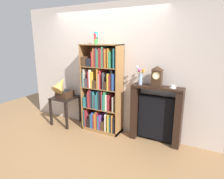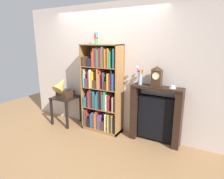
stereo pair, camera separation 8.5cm
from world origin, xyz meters
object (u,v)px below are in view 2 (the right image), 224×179
object	(u,v)px
cup_stack	(96,38)
flower_vase	(140,75)
teacup_with_saucer	(173,87)
bookshelf	(101,93)
side_table_left	(66,103)
gramophone	(63,88)
fireplace_mantel	(156,115)
mantel_clock	(157,76)

from	to	relation	value
cup_stack	flower_vase	distance (m)	1.16
cup_stack	teacup_with_saucer	bearing A→B (deg)	0.96
bookshelf	cup_stack	distance (m)	1.11
cup_stack	side_table_left	xyz separation A→B (m)	(-0.80, -0.12, -1.45)
bookshelf	gramophone	size ratio (longest dim) A/B	3.48
gramophone	fireplace_mantel	distance (m)	2.11
side_table_left	teacup_with_saucer	size ratio (longest dim) A/B	5.21
gramophone	flower_vase	xyz separation A→B (m)	(1.75, 0.21, 0.41)
bookshelf	cup_stack	world-z (taller)	cup_stack
side_table_left	teacup_with_saucer	bearing A→B (deg)	3.44
cup_stack	mantel_clock	size ratio (longest dim) A/B	0.64
fireplace_mantel	teacup_with_saucer	distance (m)	0.64
cup_stack	side_table_left	world-z (taller)	cup_stack
side_table_left	teacup_with_saucer	xyz separation A→B (m)	(2.35, 0.14, 0.63)
fireplace_mantel	teacup_with_saucer	world-z (taller)	teacup_with_saucer
bookshelf	teacup_with_saucer	size ratio (longest dim) A/B	14.84
gramophone	mantel_clock	bearing A→B (deg)	5.89
cup_stack	gramophone	size ratio (longest dim) A/B	0.45
teacup_with_saucer	side_table_left	bearing A→B (deg)	-176.56
cup_stack	teacup_with_saucer	world-z (taller)	cup_stack
fireplace_mantel	flower_vase	xyz separation A→B (m)	(-0.33, -0.03, 0.74)
cup_stack	gramophone	xyz separation A→B (m)	(-0.80, -0.19, -1.08)
bookshelf	flower_vase	world-z (taller)	bookshelf
cup_stack	fireplace_mantel	bearing A→B (deg)	2.08
cup_stack	flower_vase	world-z (taller)	cup_stack
bookshelf	cup_stack	xyz separation A→B (m)	(-0.12, 0.03, 1.11)
side_table_left	flower_vase	distance (m)	1.92
bookshelf	mantel_clock	distance (m)	1.22
gramophone	fireplace_mantel	size ratio (longest dim) A/B	0.48
bookshelf	side_table_left	xyz separation A→B (m)	(-0.92, -0.08, -0.35)
bookshelf	flower_vase	bearing A→B (deg)	3.67
mantel_clock	teacup_with_saucer	distance (m)	0.33
cup_stack	gramophone	bearing A→B (deg)	-166.70
cup_stack	mantel_clock	world-z (taller)	cup_stack
gramophone	flower_vase	world-z (taller)	flower_vase
gramophone	teacup_with_saucer	world-z (taller)	gramophone
gramophone	fireplace_mantel	world-z (taller)	gramophone
mantel_clock	fireplace_mantel	bearing A→B (deg)	54.12
flower_vase	teacup_with_saucer	world-z (taller)	flower_vase
bookshelf	flower_vase	xyz separation A→B (m)	(0.82, 0.05, 0.43)
cup_stack	flower_vase	size ratio (longest dim) A/B	0.66
side_table_left	fireplace_mantel	bearing A→B (deg)	4.45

